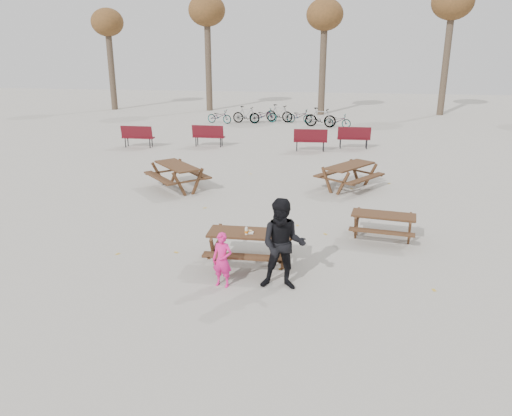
# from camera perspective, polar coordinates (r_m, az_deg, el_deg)

# --- Properties ---
(ground) EXTENTS (80.00, 80.00, 0.00)m
(ground) POSITION_cam_1_polar(r_m,az_deg,el_deg) (11.22, -0.75, -6.46)
(ground) COLOR gray
(ground) RESTS_ON ground
(main_picnic_table) EXTENTS (1.80, 1.45, 0.78)m
(main_picnic_table) POSITION_cam_1_polar(r_m,az_deg,el_deg) (10.99, -0.76, -3.68)
(main_picnic_table) COLOR #352013
(main_picnic_table) RESTS_ON ground
(food_tray) EXTENTS (0.18, 0.11, 0.03)m
(food_tray) POSITION_cam_1_polar(r_m,az_deg,el_deg) (10.84, -0.78, -2.82)
(food_tray) COLOR silver
(food_tray) RESTS_ON main_picnic_table
(bread_roll) EXTENTS (0.14, 0.06, 0.05)m
(bread_roll) POSITION_cam_1_polar(r_m,az_deg,el_deg) (10.83, -0.78, -2.61)
(bread_roll) COLOR tan
(bread_roll) RESTS_ON food_tray
(soda_bottle) EXTENTS (0.07, 0.07, 0.17)m
(soda_bottle) POSITION_cam_1_polar(r_m,az_deg,el_deg) (10.76, -1.12, -2.68)
(soda_bottle) COLOR silver
(soda_bottle) RESTS_ON main_picnic_table
(child) EXTENTS (0.46, 0.35, 1.14)m
(child) POSITION_cam_1_polar(r_m,az_deg,el_deg) (10.08, -3.87, -5.94)
(child) COLOR #E41C7B
(child) RESTS_ON ground
(adult) EXTENTS (0.92, 0.72, 1.88)m
(adult) POSITION_cam_1_polar(r_m,az_deg,el_deg) (9.84, 3.11, -4.22)
(adult) COLOR black
(adult) RESTS_ON ground
(picnic_table_east) EXTENTS (1.72, 1.47, 0.67)m
(picnic_table_east) POSITION_cam_1_polar(r_m,az_deg,el_deg) (12.87, 14.27, -2.09)
(picnic_table_east) COLOR #352013
(picnic_table_east) RESTS_ON ground
(picnic_table_north) EXTENTS (2.49, 2.51, 0.84)m
(picnic_table_north) POSITION_cam_1_polar(r_m,az_deg,el_deg) (16.93, -8.97, 3.52)
(picnic_table_north) COLOR #352013
(picnic_table_north) RESTS_ON ground
(picnic_table_far) EXTENTS (2.40, 2.48, 0.83)m
(picnic_table_far) POSITION_cam_1_polar(r_m,az_deg,el_deg) (17.05, 10.59, 3.51)
(picnic_table_far) COLOR #352013
(picnic_table_far) RESTS_ON ground
(park_bench_row) EXTENTS (11.56, 1.70, 1.03)m
(park_bench_row) POSITION_cam_1_polar(r_m,az_deg,el_deg) (23.37, -0.47, 8.10)
(park_bench_row) COLOR #5B121B
(park_bench_row) RESTS_ON ground
(bicycle_row) EXTENTS (8.72, 2.54, 1.11)m
(bicycle_row) POSITION_cam_1_polar(r_m,az_deg,el_deg) (30.47, 2.85, 10.45)
(bicycle_row) COLOR black
(bicycle_row) RESTS_ON ground
(tree_row) EXTENTS (32.17, 3.52, 8.26)m
(tree_row) POSITION_cam_1_polar(r_m,az_deg,el_deg) (35.23, 7.70, 20.72)
(tree_row) COLOR #382B21
(tree_row) RESTS_ON ground
(fallen_leaves) EXTENTS (11.00, 11.00, 0.01)m
(fallen_leaves) POSITION_cam_1_polar(r_m,az_deg,el_deg) (13.45, 3.04, -2.12)
(fallen_leaves) COLOR gold
(fallen_leaves) RESTS_ON ground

